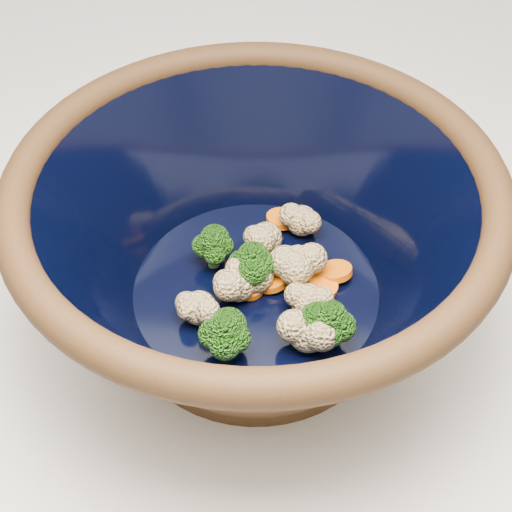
# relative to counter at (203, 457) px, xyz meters

# --- Properties ---
(counter) EXTENTS (1.20, 1.20, 0.90)m
(counter) POSITION_rel_counter_xyz_m (0.00, 0.00, 0.00)
(counter) COLOR white
(counter) RESTS_ON ground
(mixing_bowl) EXTENTS (0.43, 0.43, 0.16)m
(mixing_bowl) POSITION_rel_counter_xyz_m (0.08, -0.09, 0.54)
(mixing_bowl) COLOR black
(mixing_bowl) RESTS_ON counter
(vegetable_pile) EXTENTS (0.14, 0.18, 0.05)m
(vegetable_pile) POSITION_rel_counter_xyz_m (0.09, -0.10, 0.51)
(vegetable_pile) COLOR #608442
(vegetable_pile) RESTS_ON mixing_bowl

